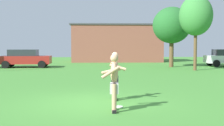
{
  "coord_description": "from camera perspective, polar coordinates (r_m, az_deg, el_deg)",
  "views": [
    {
      "loc": [
        0.18,
        -9.47,
        1.86
      ],
      "look_at": [
        0.67,
        1.41,
        1.23
      ],
      "focal_mm": 46.09,
      "sensor_mm": 36.0,
      "label": 1
    }
  ],
  "objects": [
    {
      "name": "ground_plane",
      "position": [
        9.65,
        -3.62,
        -7.8
      ],
      "size": [
        80.0,
        80.0,
        0.0
      ],
      "primitive_type": "plane",
      "color": "#428433"
    },
    {
      "name": "player_near",
      "position": [
        9.93,
        0.63,
        -2.36
      ],
      "size": [
        0.6,
        0.63,
        1.66
      ],
      "color": "black",
      "rests_on": "ground_plane"
    },
    {
      "name": "player_in_gray",
      "position": [
        8.2,
        0.4,
        -3.68
      ],
      "size": [
        0.58,
        0.64,
        1.64
      ],
      "color": "black",
      "rests_on": "ground_plane"
    },
    {
      "name": "frisbee",
      "position": [
        8.9,
        1.28,
        -8.67
      ],
      "size": [
        0.27,
        0.27,
        0.03
      ],
      "primitive_type": "cylinder",
      "color": "white",
      "rests_on": "ground_plane"
    },
    {
      "name": "car_red_mid_lot",
      "position": [
        26.37,
        -16.84,
        0.94
      ],
      "size": [
        4.37,
        2.17,
        1.58
      ],
      "color": "maroon",
      "rests_on": "ground_plane"
    },
    {
      "name": "outbuilding_behind_lot",
      "position": [
        35.12,
        0.91,
        3.95
      ],
      "size": [
        10.97,
        5.24,
        4.46
      ],
      "color": "brown",
      "rests_on": "ground_plane"
    },
    {
      "name": "tree_right_field",
      "position": [
        23.19,
        16.29,
        8.96
      ],
      "size": [
        2.54,
        2.54,
        5.75
      ],
      "color": "brown",
      "rests_on": "ground_plane"
    },
    {
      "name": "tree_behind_players",
      "position": [
        26.34,
        11.76,
        7.3
      ],
      "size": [
        3.39,
        3.39,
        5.36
      ],
      "color": "brown",
      "rests_on": "ground_plane"
    }
  ]
}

